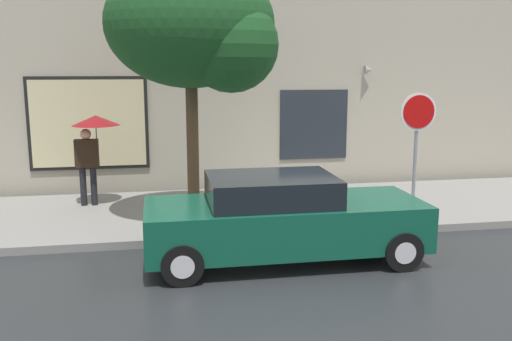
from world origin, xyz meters
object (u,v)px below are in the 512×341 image
at_px(pedestrian_with_umbrella, 93,134).
at_px(stop_sign, 417,130).
at_px(parked_car, 282,219).
at_px(fire_hydrant, 335,203).
at_px(street_tree, 198,29).

distance_m(pedestrian_with_umbrella, stop_sign, 6.88).
xyz_separation_m(parked_car, stop_sign, (3.13, 1.65, 1.23)).
xyz_separation_m(fire_hydrant, pedestrian_with_umbrella, (-4.81, 2.27, 1.22)).
bearing_deg(pedestrian_with_umbrella, street_tree, -38.06).
distance_m(pedestrian_with_umbrella, street_tree, 3.54).
bearing_deg(street_tree, stop_sign, -6.17).
relative_size(pedestrian_with_umbrella, street_tree, 0.40).
xyz_separation_m(parked_car, pedestrian_with_umbrella, (-3.38, 3.85, 1.03)).
height_order(fire_hydrant, stop_sign, stop_sign).
xyz_separation_m(pedestrian_with_umbrella, street_tree, (2.21, -1.73, 2.15)).
relative_size(pedestrian_with_umbrella, stop_sign, 0.79).
bearing_deg(pedestrian_with_umbrella, fire_hydrant, -25.27).
distance_m(parked_car, pedestrian_with_umbrella, 5.22).
distance_m(fire_hydrant, street_tree, 4.29).
bearing_deg(pedestrian_with_umbrella, parked_car, -48.75).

